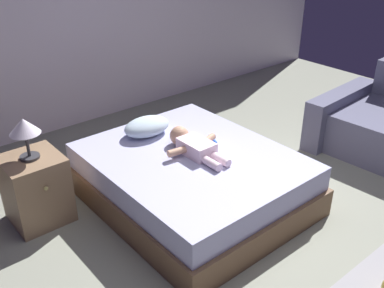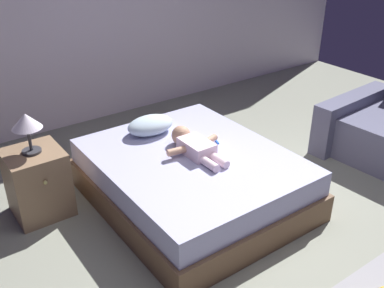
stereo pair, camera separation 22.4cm
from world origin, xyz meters
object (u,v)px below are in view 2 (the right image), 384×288
(nightstand, at_px, (38,183))
(lamp, at_px, (26,123))
(bed, at_px, (192,179))
(baby, at_px, (193,145))
(pillow, at_px, (150,125))
(toothbrush, at_px, (215,139))

(nightstand, height_order, lamp, lamp)
(nightstand, bearing_deg, bed, -28.34)
(bed, distance_m, nightstand, 1.22)
(bed, distance_m, baby, 0.29)
(pillow, relative_size, lamp, 1.33)
(bed, relative_size, baby, 2.80)
(toothbrush, relative_size, nightstand, 0.27)
(bed, height_order, lamp, lamp)
(bed, height_order, baby, baby)
(bed, height_order, pillow, pillow)
(baby, xyz_separation_m, lamp, (-1.11, 0.54, 0.29))
(pillow, bearing_deg, baby, -78.57)
(pillow, bearing_deg, lamp, 177.70)
(bed, bearing_deg, pillow, 96.36)
(nightstand, distance_m, lamp, 0.51)
(pillow, relative_size, nightstand, 0.77)
(baby, bearing_deg, lamp, 154.18)
(bed, distance_m, lamp, 1.34)
(pillow, relative_size, baby, 0.68)
(nightstand, xyz_separation_m, lamp, (0.00, 0.00, 0.51))
(toothbrush, xyz_separation_m, lamp, (-1.38, 0.48, 0.34))
(pillow, xyz_separation_m, toothbrush, (0.37, -0.44, -0.07))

